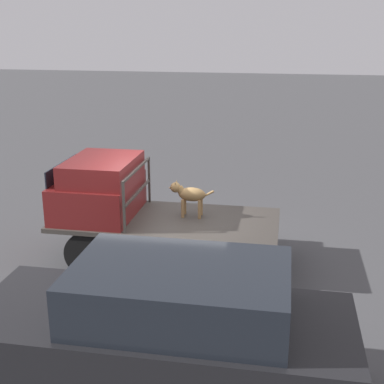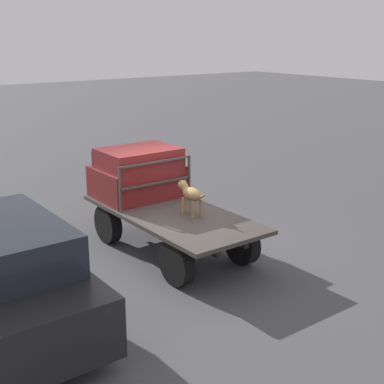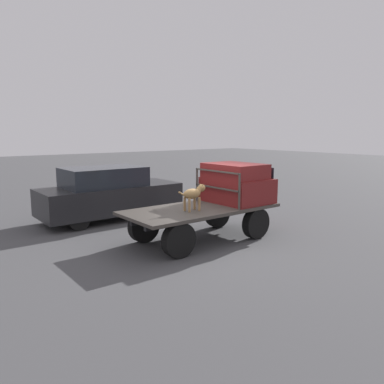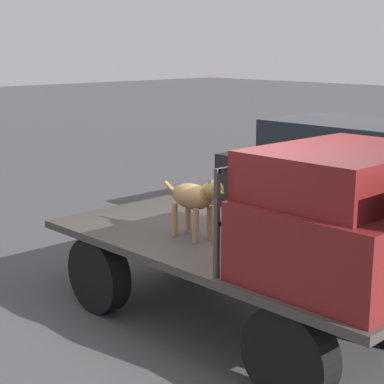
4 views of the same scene
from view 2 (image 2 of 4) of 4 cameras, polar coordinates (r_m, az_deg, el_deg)
ground_plane at (r=11.07m, az=-2.17°, el=-6.41°), size 80.00×80.00×0.00m
flatbed_truck at (r=10.84m, az=-2.20°, el=-3.33°), size 4.12×1.86×0.88m
truck_cab at (r=11.64m, az=-5.83°, el=1.95°), size 1.40×1.74×1.09m
truck_headboard at (r=11.01m, az=-3.87°, el=1.68°), size 0.04×1.74×0.93m
dog at (r=10.43m, az=-0.22°, el=-0.17°), size 0.86×0.26×0.68m
parked_sedan at (r=8.58m, az=-19.82°, el=-8.25°), size 4.51×1.79×1.72m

